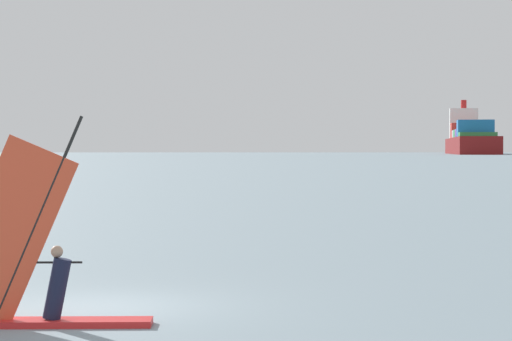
{
  "coord_description": "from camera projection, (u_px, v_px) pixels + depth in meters",
  "views": [
    {
      "loc": [
        10.59,
        -18.11,
        3.17
      ],
      "look_at": [
        -1.75,
        12.76,
        2.48
      ],
      "focal_mm": 72.76,
      "sensor_mm": 36.0,
      "label": 1
    }
  ],
  "objects": [
    {
      "name": "windsurfer",
      "position": [
        45.0,
        278.0,
        18.51
      ],
      "size": [
        3.65,
        1.84,
        3.91
      ],
      "rotation": [
        0.0,
        0.0,
        0.41
      ],
      "color": "red",
      "rests_on": "ground_plane"
    },
    {
      "name": "cargo_ship",
      "position": [
        470.0,
        141.0,
        675.49
      ],
      "size": [
        67.86,
        185.82,
        38.36
      ],
      "rotation": [
        0.0,
        0.0,
        4.96
      ],
      "color": "maroon",
      "rests_on": "ground_plane"
    },
    {
      "name": "ground_plane",
      "position": [
        101.0,
        307.0,
        20.81
      ],
      "size": [
        4000.0,
        4000.0,
        0.0
      ],
      "primitive_type": "plane",
      "color": "gray"
    }
  ]
}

